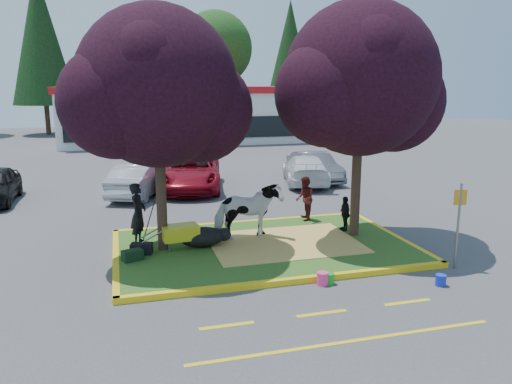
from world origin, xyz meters
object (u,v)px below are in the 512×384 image
object	(u,v)px
wheelbarrow	(181,233)
cow	(248,212)
calf	(202,237)
handler	(138,214)
bucket_pink	(323,279)
bucket_green	(329,279)
sign_post	(459,217)
bucket_blue	(441,280)
car_silver	(139,180)

from	to	relation	value
wheelbarrow	cow	bearing A→B (deg)	5.08
calf	handler	distance (m)	1.95
bucket_pink	cow	bearing A→B (deg)	104.60
handler	bucket_green	bearing A→B (deg)	-113.91
bucket_green	bucket_pink	xyz separation A→B (m)	(-0.17, 0.00, 0.02)
handler	sign_post	world-z (taller)	sign_post
bucket_pink	calf	bearing A→B (deg)	126.86
handler	wheelbarrow	world-z (taller)	handler
cow	calf	bearing A→B (deg)	98.83
calf	handler	world-z (taller)	handler
bucket_blue	car_silver	xyz separation A→B (m)	(-6.32, 11.69, 0.56)
handler	bucket_pink	xyz separation A→B (m)	(4.02, -3.86, -0.88)
calf	handler	size ratio (longest dim) A/B	0.73
calf	car_silver	world-z (taller)	car_silver
handler	wheelbarrow	bearing A→B (deg)	-107.24
bucket_green	bucket_blue	xyz separation A→B (m)	(2.47, -0.79, 0.00)
cow	bucket_blue	xyz separation A→B (m)	(3.55, -4.27, -0.84)
cow	bucket_pink	world-z (taller)	cow
handler	bucket_green	world-z (taller)	handler
calf	wheelbarrow	distance (m)	0.63
bucket_green	bucket_pink	world-z (taller)	bucket_pink
calf	wheelbarrow	world-z (taller)	wheelbarrow
bucket_blue	car_silver	distance (m)	13.30
calf	bucket_pink	size ratio (longest dim) A/B	4.23
calf	sign_post	xyz separation A→B (m)	(6.02, -3.00, 0.92)
cow	wheelbarrow	world-z (taller)	cow
bucket_blue	calf	bearing A→B (deg)	141.91
sign_post	car_silver	size ratio (longest dim) A/B	0.53
cow	bucket_blue	bearing A→B (deg)	-146.01
bucket_green	handler	bearing A→B (deg)	137.35
cow	handler	world-z (taller)	handler
sign_post	car_silver	bearing A→B (deg)	140.94
bucket_green	bucket_pink	distance (m)	0.17
bucket_green	bucket_blue	bearing A→B (deg)	-17.78
calf	sign_post	size ratio (longest dim) A/B	0.58
sign_post	bucket_green	size ratio (longest dim) A/B	8.55
bucket_green	car_silver	distance (m)	11.57
wheelbarrow	bucket_green	size ratio (longest dim) A/B	6.86
wheelbarrow	bucket_pink	distance (m)	4.27
bucket_pink	wheelbarrow	bearing A→B (deg)	133.67
wheelbarrow	bucket_pink	size ratio (longest dim) A/B	5.86
bucket_blue	sign_post	bearing A→B (deg)	40.45
bucket_green	car_silver	bearing A→B (deg)	109.46
cow	bucket_green	distance (m)	3.73
handler	car_silver	xyz separation A→B (m)	(0.34, 7.04, -0.34)
car_silver	cow	bearing A→B (deg)	132.41
sign_post	bucket_blue	size ratio (longest dim) A/B	8.31
bucket_pink	car_silver	world-z (taller)	car_silver
handler	bucket_pink	bearing A→B (deg)	-115.11
bucket_pink	car_silver	size ratio (longest dim) A/B	0.07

